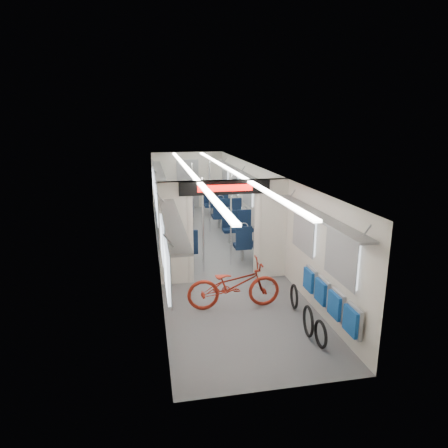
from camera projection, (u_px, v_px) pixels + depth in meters
name	position (u px, v px, depth m)	size (l,w,h in m)	color
carriage	(212.00, 201.00, 10.53)	(12.00, 12.02, 2.31)	#515456
bicycle	(234.00, 285.00, 7.74)	(0.63, 1.82, 0.96)	maroon
flip_bench	(329.00, 298.00, 6.91)	(0.12, 2.08, 0.48)	gray
bike_hoop_a	(321.00, 335.00, 6.43)	(0.46, 0.46, 0.05)	black
bike_hoop_b	(308.00, 322.00, 6.76)	(0.54, 0.54, 0.05)	black
bike_hoop_c	(294.00, 298.00, 7.77)	(0.49, 0.49, 0.05)	black
seat_bay_near_left	(177.00, 237.00, 10.69)	(0.89, 1.97, 1.07)	black
seat_bay_near_right	(244.00, 233.00, 11.12)	(0.89, 1.97, 1.07)	black
seat_bay_far_left	(169.00, 207.00, 14.20)	(0.96, 2.29, 1.17)	black
seat_bay_far_right	(221.00, 206.00, 14.39)	(0.96, 2.29, 1.17)	black
stanchion_near_left	(203.00, 226.00, 9.42)	(0.04, 0.04, 2.30)	silver
stanchion_near_right	(231.00, 221.00, 9.85)	(0.04, 0.04, 2.30)	silver
stanchion_far_left	(193.00, 201.00, 12.35)	(0.04, 0.04, 2.30)	silver
stanchion_far_right	(210.00, 197.00, 12.85)	(0.05, 0.05, 2.30)	silver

